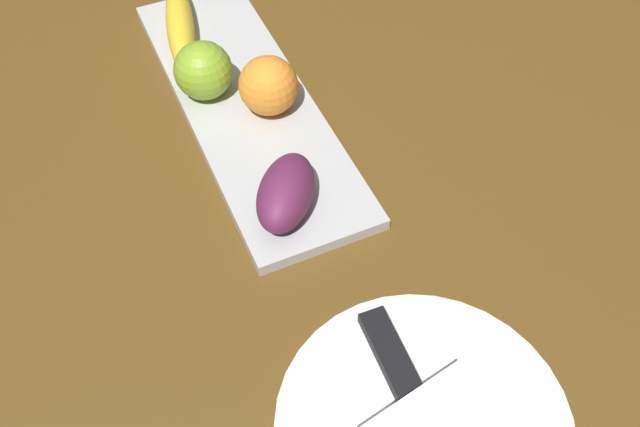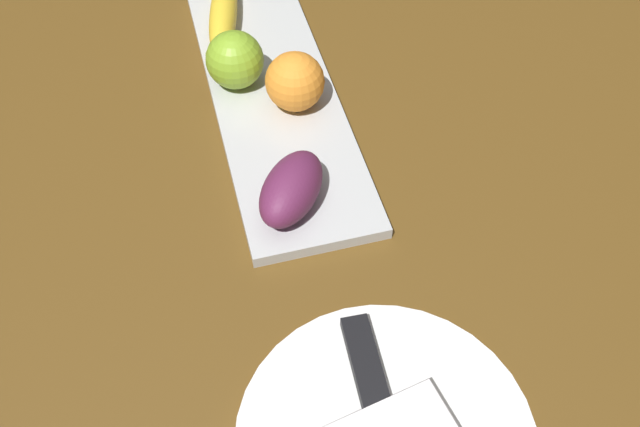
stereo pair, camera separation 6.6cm
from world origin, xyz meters
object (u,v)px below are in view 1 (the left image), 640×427
banana (180,25)px  orange_near_apple (268,86)px  apple (203,70)px  dinner_plate (424,425)px  fruit_tray (246,104)px  knife (399,372)px  grape_bunch (285,193)px

banana → orange_near_apple: (0.17, 0.05, 0.02)m
apple → dinner_plate: size_ratio=0.27×
fruit_tray → knife: size_ratio=2.46×
orange_near_apple → dinner_plate: (0.39, -0.02, -0.04)m
banana → grape_bunch: grape_bunch is taller
apple → dinner_plate: bearing=4.8°
knife → dinner_plate: bearing=2.4°
banana → orange_near_apple: orange_near_apple is taller
apple → orange_near_apple: same height
orange_near_apple → grape_bunch: (0.14, -0.04, -0.01)m
fruit_tray → apple: bearing=-128.2°
banana → grape_bunch: (0.31, 0.01, 0.01)m
banana → knife: banana is taller
fruit_tray → banana: size_ratio=2.48×
fruit_tray → orange_near_apple: (0.02, 0.02, 0.04)m
grape_bunch → dinner_plate: bearing=4.4°
knife → apple: bearing=-171.6°
orange_near_apple → dinner_plate: size_ratio=0.27×
fruit_tray → grape_bunch: 0.17m
fruit_tray → orange_near_apple: bearing=40.0°
fruit_tray → grape_bunch: bearing=-6.5°
banana → fruit_tray: bearing=26.1°
orange_near_apple → knife: orange_near_apple is taller
apple → knife: bearing=5.4°
knife → grape_bunch: bearing=-171.5°
orange_near_apple → knife: size_ratio=0.37×
knife → orange_near_apple: bearing=179.8°
apple → orange_near_apple: (0.05, 0.06, -0.00)m
grape_bunch → knife: (0.20, 0.02, -0.02)m
fruit_tray → grape_bunch: (0.17, -0.02, 0.03)m
banana → knife: bearing=16.9°
fruit_tray → apple: (-0.03, -0.04, 0.04)m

